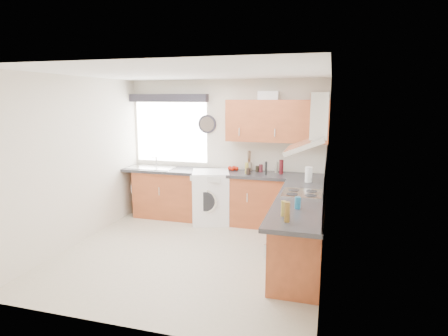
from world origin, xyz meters
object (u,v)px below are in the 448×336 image
(extractor_hood, at_px, (312,130))
(washing_machine, at_px, (211,197))
(upper_cabinets, at_px, (277,121))
(oven, at_px, (301,228))

(extractor_hood, xyz_separation_m, washing_machine, (-1.75, 1.10, -1.31))
(extractor_hood, relative_size, upper_cabinets, 0.46)
(upper_cabinets, bearing_deg, extractor_hood, -63.87)
(oven, height_order, extractor_hood, extractor_hood)
(extractor_hood, bearing_deg, oven, 180.00)
(oven, bearing_deg, washing_machine, 146.31)
(oven, bearing_deg, upper_cabinets, 112.54)
(oven, relative_size, extractor_hood, 1.09)
(extractor_hood, distance_m, upper_cabinets, 1.48)
(oven, bearing_deg, extractor_hood, -0.00)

